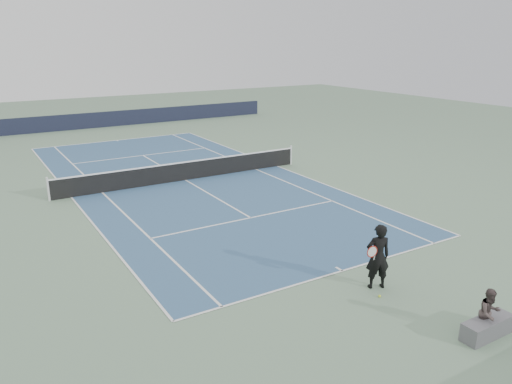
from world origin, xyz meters
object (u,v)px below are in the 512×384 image
tennis_net (185,171)px  spectator_bench (488,320)px  tennis_player (378,256)px  tennis_ball (380,296)px

tennis_net → spectator_bench: size_ratio=8.65×
tennis_net → tennis_player: (0.14, -13.15, 0.45)m
tennis_player → spectator_bench: size_ratio=1.28×
tennis_ball → spectator_bench: spectator_bench is taller
tennis_player → tennis_net: bearing=90.6°
tennis_net → tennis_player: 13.16m
tennis_player → spectator_bench: (0.51, -3.16, -0.52)m
tennis_ball → spectator_bench: size_ratio=0.05×
tennis_ball → tennis_net: bearing=89.3°
tennis_player → tennis_ball: bearing=-123.2°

